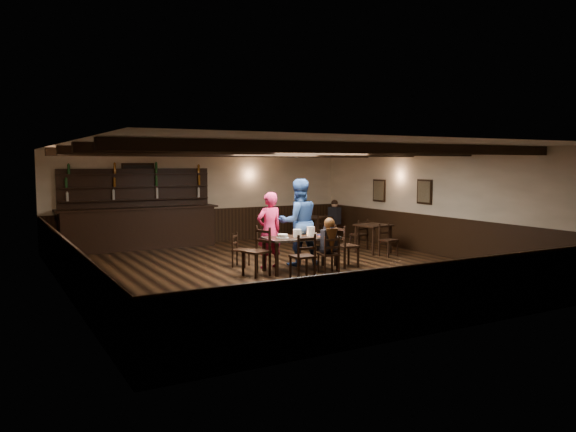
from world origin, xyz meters
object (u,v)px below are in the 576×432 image
man_blue (298,222)px  cake (283,236)px  chair_near_right (330,252)px  woman_pink (269,230)px  dining_table (301,240)px  bar_counter (139,223)px  chair_near_left (304,253)px

man_blue → cake: (-0.74, -0.60, -0.21)m
chair_near_right → cake: (-0.81, 0.62, 0.31)m
woman_pink → dining_table: bearing=118.4°
woman_pink → cake: bearing=85.0°
chair_near_right → woman_pink: bearing=122.7°
dining_table → cake: 0.46m
man_blue → bar_counter: size_ratio=0.46×
woman_pink → bar_counter: bearing=-71.4°
cake → bar_counter: size_ratio=0.06×
dining_table → bar_counter: bearing=114.9°
chair_near_right → cake: cake is taller
chair_near_right → man_blue: size_ratio=0.41×
dining_table → bar_counter: size_ratio=0.38×
chair_near_left → bar_counter: bearing=107.9°
chair_near_left → chair_near_right: 0.83m
man_blue → cake: size_ratio=7.53×
cake → bar_counter: 5.21m
dining_table → bar_counter: bar_counter is taller
dining_table → cake: bearing=175.5°
chair_near_right → woman_pink: (-0.81, 1.25, 0.37)m
chair_near_right → man_blue: (-0.07, 1.23, 0.51)m
dining_table → woman_pink: size_ratio=0.96×
man_blue → bar_counter: bearing=-49.4°
dining_table → chair_near_left: (-0.42, -0.85, -0.13)m
bar_counter → dining_table: bearing=-65.1°
dining_table → chair_near_right: bearing=-57.9°
man_blue → dining_table: bearing=74.2°
chair_near_right → cake: 1.07m
chair_near_left → chair_near_right: size_ratio=1.13×
dining_table → woman_pink: bearing=123.2°
bar_counter → woman_pink: bearing=-66.5°
dining_table → chair_near_left: bearing=-116.3°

